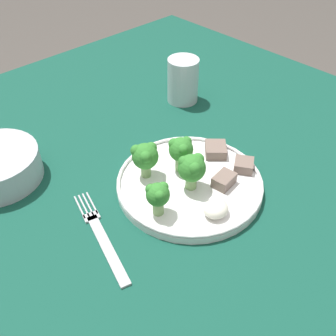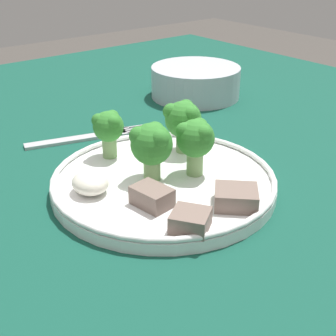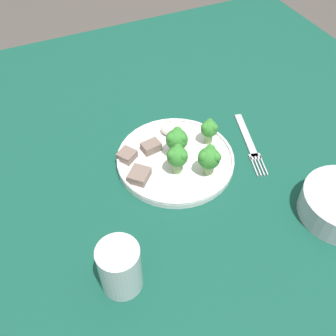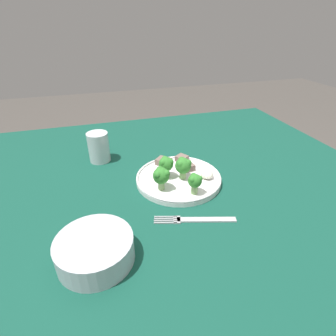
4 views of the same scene
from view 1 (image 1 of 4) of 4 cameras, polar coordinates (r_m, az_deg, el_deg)
The scene contains 12 objects.
table at distance 0.69m, azimuth -0.02°, elevation -9.76°, with size 1.16×1.18×0.71m.
dinner_plate at distance 0.64m, azimuth 3.17°, elevation -2.23°, with size 0.24×0.24×0.02m.
fork at distance 0.58m, azimuth -9.65°, elevation -9.74°, with size 0.07×0.19×0.00m.
drinking_glass at distance 0.85m, azimuth 2.17°, elevation 12.30°, with size 0.07×0.07×0.09m.
broccoli_floret_near_rim_left at distance 0.61m, azimuth 3.48°, elevation 0.01°, with size 0.05×0.04×0.06m.
broccoli_floret_center_left at distance 0.63m, azimuth -3.32°, elevation 1.73°, with size 0.04×0.04×0.06m.
broccoli_floret_back_left at distance 0.57m, azimuth -1.48°, elevation -3.97°, with size 0.04×0.04×0.06m.
broccoli_floret_front_left at distance 0.64m, azimuth 1.90°, elevation 2.65°, with size 0.04×0.04×0.06m.
meat_slice_front_slice at distance 0.64m, azimuth 8.13°, elevation -1.76°, with size 0.04×0.03×0.02m.
meat_slice_middle_slice at distance 0.70m, azimuth 6.93°, elevation 2.67°, with size 0.05×0.05×0.02m.
meat_slice_rear_slice at distance 0.67m, azimuth 10.93°, elevation 0.42°, with size 0.04×0.04×0.02m.
sauce_dollop at distance 0.59m, azimuth 6.96°, elevation -5.89°, with size 0.04×0.04×0.02m.
Camera 1 is at (-0.30, -0.32, 1.16)m, focal length 42.00 mm.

